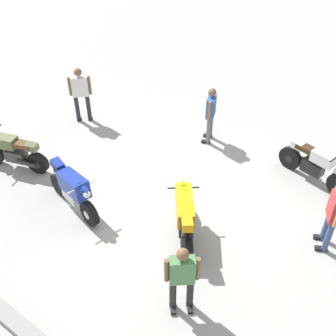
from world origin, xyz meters
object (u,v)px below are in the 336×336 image
object	(u,v)px
motorcycle_blue_sportbike	(73,189)
motorcycle_olive_vintage	(14,153)
motorcycle_silver_cruiser	(315,165)
motorcycle_orange_sportbike	(185,215)
person_in_blue_shirt	(211,112)
person_in_white_shirt	(81,91)
person_in_red_shirt	(333,213)
person_in_green_shirt	(182,276)

from	to	relation	value
motorcycle_blue_sportbike	motorcycle_olive_vintage	bearing A→B (deg)	-170.57
motorcycle_silver_cruiser	motorcycle_blue_sportbike	distance (m)	6.01
motorcycle_orange_sportbike	person_in_blue_shirt	size ratio (longest dim) A/B	0.98
person_in_white_shirt	person_in_red_shirt	bearing A→B (deg)	-138.55
person_in_blue_shirt	person_in_white_shirt	distance (m)	4.00
motorcycle_silver_cruiser	person_in_green_shirt	world-z (taller)	person_in_green_shirt
motorcycle_silver_cruiser	person_in_white_shirt	distance (m)	7.02
motorcycle_orange_sportbike	person_in_red_shirt	xyz separation A→B (m)	(-2.63, -1.53, 0.36)
motorcycle_blue_sportbike	person_in_blue_shirt	xyz separation A→B (m)	(-1.07, -4.32, 0.37)
person_in_red_shirt	person_in_green_shirt	bearing A→B (deg)	36.43
motorcycle_orange_sportbike	motorcycle_blue_sportbike	distance (m)	2.71
motorcycle_silver_cruiser	person_in_green_shirt	size ratio (longest dim) A/B	1.28
motorcycle_olive_vintage	person_in_green_shirt	xyz separation A→B (m)	(-5.98, 0.90, 0.43)
motorcycle_silver_cruiser	person_in_green_shirt	xyz separation A→B (m)	(0.62, 5.04, 0.39)
motorcycle_orange_sportbike	motorcycle_silver_cruiser	distance (m)	3.84
person_in_red_shirt	person_in_blue_shirt	distance (m)	4.58
motorcycle_blue_sportbike	person_in_green_shirt	bearing A→B (deg)	2.24
person_in_red_shirt	person_in_white_shirt	world-z (taller)	person_in_white_shirt
person_in_green_shirt	person_in_red_shirt	distance (m)	3.49
motorcycle_silver_cruiser	motorcycle_olive_vintage	world-z (taller)	motorcycle_silver_cruiser
motorcycle_olive_vintage	person_in_red_shirt	xyz separation A→B (m)	(-7.61, -2.18, 0.47)
motorcycle_olive_vintage	person_in_blue_shirt	world-z (taller)	person_in_blue_shirt
person_in_green_shirt	person_in_blue_shirt	bearing A→B (deg)	166.33
motorcycle_orange_sportbike	person_in_red_shirt	distance (m)	3.06
person_in_green_shirt	motorcycle_silver_cruiser	bearing A→B (deg)	132.94
motorcycle_orange_sportbike	person_in_green_shirt	world-z (taller)	person_in_green_shirt
person_in_red_shirt	person_in_white_shirt	distance (m)	7.91
motorcycle_blue_sportbike	person_in_white_shirt	size ratio (longest dim) A/B	1.10
motorcycle_orange_sportbike	person_in_green_shirt	size ratio (longest dim) A/B	1.02
motorcycle_olive_vintage	person_in_green_shirt	distance (m)	6.06
person_in_red_shirt	motorcycle_blue_sportbike	bearing A→B (deg)	-1.18
motorcycle_orange_sportbike	motorcycle_olive_vintage	size ratio (longest dim) A/B	0.86
motorcycle_silver_cruiser	motorcycle_blue_sportbike	bearing A→B (deg)	-121.12
motorcycle_orange_sportbike	person_in_white_shirt	bearing A→B (deg)	29.38
motorcycle_blue_sportbike	person_in_green_shirt	xyz separation A→B (m)	(-3.57, 0.72, 0.32)
motorcycle_orange_sportbike	person_in_blue_shirt	distance (m)	3.82
motorcycle_olive_vintage	motorcycle_blue_sportbike	size ratio (longest dim) A/B	0.98
motorcycle_blue_sportbike	person_in_white_shirt	distance (m)	4.01
motorcycle_orange_sportbike	motorcycle_blue_sportbike	bearing A→B (deg)	69.11
person_in_green_shirt	motorcycle_blue_sportbike	bearing A→B (deg)	-141.44
motorcycle_blue_sportbike	person_in_red_shirt	xyz separation A→B (m)	(-5.20, -2.36, 0.36)
motorcycle_silver_cruiser	person_in_blue_shirt	size ratio (longest dim) A/B	1.22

